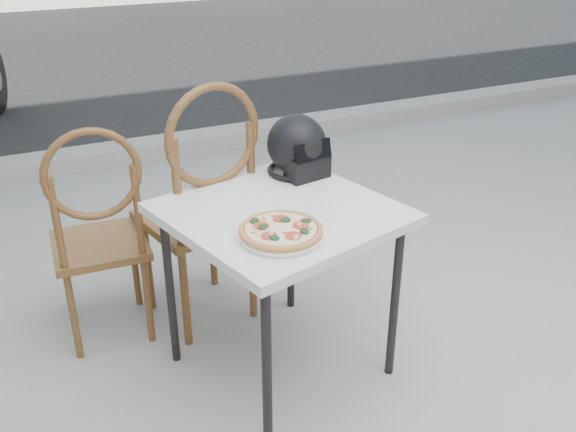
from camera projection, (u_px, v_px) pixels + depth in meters
name	position (u px, v px, depth m)	size (l,w,h in m)	color
ground	(396.00, 388.00, 2.58)	(80.00, 80.00, 0.00)	#9C9894
street_asphalt	(90.00, 53.00, 8.25)	(30.00, 8.00, 0.00)	black
curb	(179.00, 144.00, 4.98)	(30.00, 0.25, 0.12)	gray
cafe_table_main	(280.00, 224.00, 2.41)	(0.94, 0.94, 0.73)	silver
plate	(281.00, 236.00, 2.17)	(0.38, 0.38, 0.02)	silver
pizza	(281.00, 230.00, 2.16)	(0.37, 0.37, 0.04)	#C48247
helmet	(298.00, 148.00, 2.64)	(0.29, 0.29, 0.25)	black
cafe_chair_main	(204.00, 195.00, 2.72)	(0.52, 0.52, 1.14)	brown
cafe_chair_side	(98.00, 226.00, 2.63)	(0.41, 0.41, 1.01)	brown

